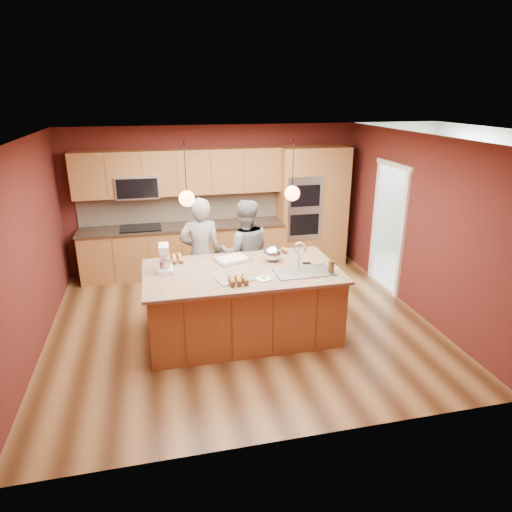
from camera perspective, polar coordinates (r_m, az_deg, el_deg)
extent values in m
plane|color=#452714|center=(6.91, -1.89, -8.32)|extent=(5.50, 5.50, 0.00)
plane|color=silver|center=(6.12, -2.18, 14.57)|extent=(5.50, 5.50, 0.00)
plane|color=#4F1B17|center=(8.77, -5.18, 7.19)|extent=(5.50, 0.00, 5.50)
plane|color=#4F1B17|center=(4.14, 4.69, -7.79)|extent=(5.50, 0.00, 5.50)
plane|color=#4F1B17|center=(6.48, -26.63, 0.53)|extent=(0.00, 5.00, 5.00)
plane|color=#4F1B17|center=(7.39, 19.45, 3.71)|extent=(0.00, 5.00, 5.00)
cube|color=olive|center=(8.67, -8.97, 0.68)|extent=(3.70, 0.60, 0.90)
cube|color=#2B231A|center=(8.52, -9.13, 3.61)|extent=(3.74, 0.64, 0.04)
cube|color=beige|center=(8.72, -9.39, 6.06)|extent=(3.70, 0.03, 0.56)
cube|color=olive|center=(8.43, -9.57, 10.30)|extent=(3.70, 0.36, 0.80)
cube|color=black|center=(8.49, -14.19, 3.41)|extent=(0.72, 0.52, 0.03)
cube|color=#A9ACB1|center=(8.44, -14.61, 8.42)|extent=(0.76, 0.40, 0.40)
cube|color=olive|center=(8.88, 5.47, 6.03)|extent=(0.80, 0.60, 2.30)
cube|color=#A9ACB1|center=(8.60, 6.10, 5.88)|extent=(0.66, 0.04, 1.20)
cube|color=olive|center=(9.11, 9.38, 6.19)|extent=(0.50, 0.60, 2.30)
plane|color=beige|center=(9.23, 19.39, -2.01)|extent=(2.60, 2.60, 0.00)
plane|color=beige|center=(9.36, 25.05, 6.22)|extent=(0.00, 2.70, 2.70)
cube|color=white|center=(9.14, 24.59, 9.85)|extent=(0.35, 2.40, 0.75)
cylinder|color=black|center=(5.76, -8.82, 10.51)|extent=(0.01, 0.01, 0.70)
sphere|color=#E18647|center=(5.83, -8.64, 7.12)|extent=(0.20, 0.20, 0.20)
cylinder|color=black|center=(6.02, 4.64, 11.08)|extent=(0.01, 0.01, 0.70)
sphere|color=#E18647|center=(6.08, 4.55, 7.82)|extent=(0.20, 0.20, 0.20)
cube|color=olive|center=(6.42, -1.75, -5.96)|extent=(2.55, 1.38, 0.94)
cube|color=#D2AD89|center=(6.22, -1.80, -1.92)|extent=(2.65, 1.48, 0.04)
cube|color=#A9ACB1|center=(6.20, 5.94, -2.70)|extent=(0.77, 0.45, 0.18)
imported|color=black|center=(7.10, -6.91, 0.22)|extent=(0.66, 0.44, 1.79)
imported|color=gray|center=(7.21, -1.36, 0.38)|extent=(0.91, 0.75, 1.71)
cube|color=white|center=(6.25, -11.26, -1.71)|extent=(0.20, 0.26, 0.06)
cube|color=white|center=(6.30, -11.40, -0.01)|extent=(0.10, 0.08, 0.26)
cube|color=white|center=(6.17, -11.45, 0.93)|extent=(0.14, 0.26, 0.10)
cylinder|color=silver|center=(6.19, -11.29, -1.24)|extent=(0.15, 0.15, 0.14)
cube|color=silver|center=(6.55, -2.99, -0.48)|extent=(0.56, 0.48, 0.03)
cube|color=silver|center=(6.54, -2.99, -0.32)|extent=(0.48, 0.40, 0.02)
cube|color=#A9ACB1|center=(5.90, -2.74, -2.85)|extent=(0.51, 0.42, 0.02)
ellipsoid|color=silver|center=(6.52, 2.11, 0.32)|extent=(0.27, 0.27, 0.23)
cylinder|color=white|center=(5.90, 0.96, -2.88)|extent=(0.20, 0.20, 0.01)
cylinder|color=#3D2D15|center=(6.18, 9.38, -1.34)|extent=(0.08, 0.08, 0.17)
cube|color=black|center=(6.48, 6.36, -0.88)|extent=(0.12, 0.08, 0.01)
cube|color=white|center=(9.13, 23.57, 0.38)|extent=(0.59, 0.61, 0.95)
cube|color=white|center=(9.66, 21.33, 1.79)|extent=(0.74, 0.75, 0.98)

